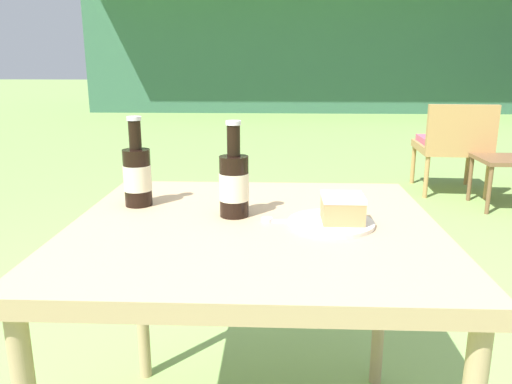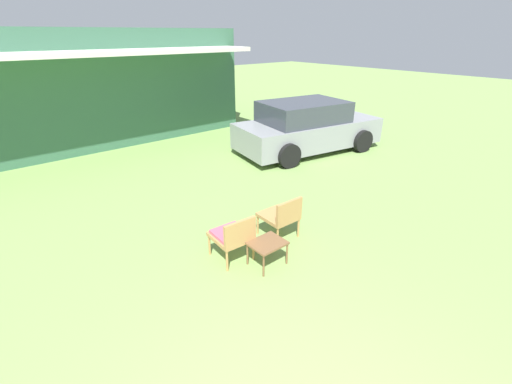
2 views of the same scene
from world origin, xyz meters
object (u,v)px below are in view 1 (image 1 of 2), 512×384
at_px(patio_table, 254,248).
at_px(cake_on_plate, 338,214).
at_px(wicker_chair_cushioned, 453,142).
at_px(cola_bottle_far, 137,174).
at_px(cola_bottle_near, 234,183).

xyz_separation_m(patio_table, cake_on_plate, (0.20, -0.01, 0.09)).
xyz_separation_m(wicker_chair_cushioned, patio_table, (-1.48, -2.96, 0.20)).
bearing_deg(patio_table, wicker_chair_cushioned, 63.44).
bearing_deg(cola_bottle_far, cake_on_plate, -16.14).
bearing_deg(patio_table, cola_bottle_near, 133.05).
distance_m(patio_table, cola_bottle_near, 0.17).
distance_m(cola_bottle_near, cola_bottle_far, 0.28).
bearing_deg(cola_bottle_near, cola_bottle_far, 162.16).
xyz_separation_m(cola_bottle_near, cola_bottle_far, (-0.26, 0.08, 0.00)).
height_order(wicker_chair_cushioned, cola_bottle_near, cola_bottle_near).
xyz_separation_m(cake_on_plate, cola_bottle_near, (-0.25, 0.06, 0.06)).
bearing_deg(cola_bottle_near, patio_table, -46.95).
bearing_deg(cola_bottle_near, wicker_chair_cushioned, 62.20).
relative_size(wicker_chair_cushioned, cola_bottle_far, 3.14).
bearing_deg(cola_bottle_near, cake_on_plate, -14.29).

